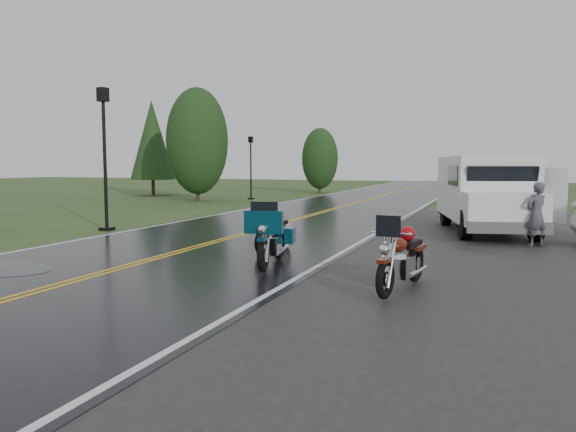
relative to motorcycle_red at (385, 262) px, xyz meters
The scene contains 12 objects.
ground 5.90m from the motorcycle_red, 166.78° to the left, with size 120.00×120.00×0.00m, color #2D471E.
road 12.71m from the motorcycle_red, 116.71° to the left, with size 8.00×100.00×0.04m, color black.
motorcycle_red is the anchor object (origin of this frame).
motorcycle_teal 2.98m from the motorcycle_red, 153.79° to the left, with size 0.87×2.39×1.41m, color #05313E, non-canonical shape.
motorcycle_silver 4.91m from the motorcycle_red, 137.06° to the left, with size 0.71×1.95×1.15m, color #ADB0B5, non-canonical shape.
van_white 8.01m from the motorcycle_red, 84.45° to the left, with size 2.38×6.34×2.49m, color white, non-canonical shape.
person_at_van 7.72m from the motorcycle_red, 70.44° to the left, with size 0.62×0.41×1.70m, color #48474C.
lamp_post_near_left 12.34m from the motorcycle_red, 148.65° to the left, with size 0.40×0.40×4.70m, color black, non-canonical shape.
lamp_post_far_left 25.94m from the motorcycle_red, 119.11° to the left, with size 0.33×0.33×3.87m, color black, non-canonical shape.
tree_left_mid 25.00m from the motorcycle_red, 126.49° to the left, with size 3.59×3.59×5.61m, color #1E3D19, non-canonical shape.
tree_left_far 33.07m from the motorcycle_red, 109.22° to the left, with size 2.67×2.67×4.11m, color #1E3D19, non-canonical shape.
pine_left_far 31.54m from the motorcycle_red, 130.65° to the left, with size 3.02×3.02×6.29m, color #1E3D19, non-canonical shape.
Camera 1 is at (7.35, -10.08, 2.22)m, focal length 35.00 mm.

